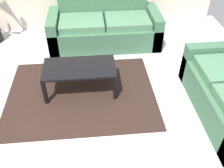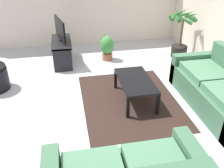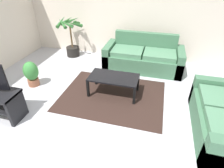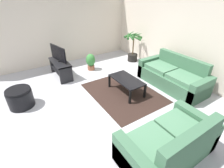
{
  "view_description": "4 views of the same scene",
  "coord_description": "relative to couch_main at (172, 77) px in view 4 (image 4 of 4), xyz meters",
  "views": [
    {
      "loc": [
        0.4,
        -2.06,
        2.52
      ],
      "look_at": [
        0.63,
        0.39,
        0.49
      ],
      "focal_mm": 39.99,
      "sensor_mm": 36.0,
      "label": 1
    },
    {
      "loc": [
        3.93,
        -0.26,
        2.51
      ],
      "look_at": [
        0.38,
        0.43,
        0.48
      ],
      "focal_mm": 39.88,
      "sensor_mm": 36.0,
      "label": 2
    },
    {
      "loc": [
        1.03,
        -2.32,
        2.37
      ],
      "look_at": [
        0.26,
        0.54,
        0.47
      ],
      "focal_mm": 29.12,
      "sensor_mm": 36.0,
      "label": 3
    },
    {
      "loc": [
        3.35,
        -1.62,
        2.61
      ],
      "look_at": [
        0.2,
        0.41,
        0.41
      ],
      "focal_mm": 26.25,
      "sensor_mm": 36.0,
      "label": 4
    }
  ],
  "objects": [
    {
      "name": "tv_stand",
      "position": [
        -2.44,
        -2.65,
        0.05
      ],
      "size": [
        1.1,
        0.45,
        0.55
      ],
      "color": "black",
      "rests_on": "ground"
    },
    {
      "name": "couch_main",
      "position": [
        0.0,
        0.0,
        0.0
      ],
      "size": [
        2.06,
        0.9,
        0.9
      ],
      "color": "#3F6B4C",
      "rests_on": "ground"
    },
    {
      "name": "tv",
      "position": [
        -2.44,
        -2.64,
        0.52
      ],
      "size": [
        0.84,
        0.22,
        0.52
      ],
      "color": "black",
      "rests_on": "tv_stand"
    },
    {
      "name": "wall_left",
      "position": [
        -3.67,
        -2.28,
        1.05
      ],
      "size": [
        0.06,
        6.0,
        2.7
      ],
      "primitive_type": "cube",
      "color": "beige",
      "rests_on": "ground"
    },
    {
      "name": "potted_palm",
      "position": [
        -2.23,
        0.26,
        0.24
      ],
      "size": [
        0.75,
        0.72,
        1.19
      ],
      "color": "black",
      "rests_on": "ground"
    },
    {
      "name": "couch_loveseat",
      "position": [
        1.61,
        -2.06,
        -0.0
      ],
      "size": [
        0.9,
        1.7,
        0.9
      ],
      "color": "#3F6B4C",
      "rests_on": "ground"
    },
    {
      "name": "potted_plant_small",
      "position": [
        -2.38,
        -1.56,
        0.02
      ],
      "size": [
        0.33,
        0.33,
        0.61
      ],
      "color": "brown",
      "rests_on": "ground"
    },
    {
      "name": "ottoman",
      "position": [
        -1.39,
        -4.02,
        -0.06
      ],
      "size": [
        0.61,
        0.61,
        0.49
      ],
      "color": "black",
      "rests_on": "ground"
    },
    {
      "name": "coffee_table",
      "position": [
        -0.46,
        -1.39,
        0.07
      ],
      "size": [
        1.05,
        0.56,
        0.42
      ],
      "color": "black",
      "rests_on": "ground"
    },
    {
      "name": "ground_plane",
      "position": [
        -0.67,
        -2.28,
        -0.3
      ],
      "size": [
        6.6,
        6.6,
        0.0
      ],
      "primitive_type": "plane",
      "color": "#B2B2B7"
    },
    {
      "name": "area_rug",
      "position": [
        -0.46,
        -1.49,
        -0.3
      ],
      "size": [
        2.2,
        1.7,
        0.01
      ],
      "primitive_type": "cube",
      "color": "black",
      "rests_on": "ground"
    },
    {
      "name": "wall_back",
      "position": [
        -0.67,
        0.72,
        1.05
      ],
      "size": [
        6.0,
        0.06,
        2.7
      ],
      "primitive_type": "cube",
      "color": "beige",
      "rests_on": "ground"
    }
  ]
}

